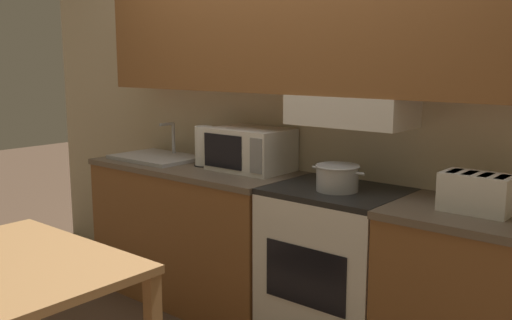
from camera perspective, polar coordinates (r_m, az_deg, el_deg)
ground_plane at (r=3.78m, az=4.82°, el=-14.85°), size 16.00×16.00×0.00m
wall_back at (r=3.37m, az=4.67°, el=8.53°), size 5.22×0.38×2.55m
lower_counter_main at (r=3.83m, az=-6.14°, el=-7.22°), size 1.47×0.60×0.91m
lower_counter_right_stub at (r=2.90m, az=19.74°, el=-13.47°), size 0.67×0.60×0.91m
stove_range at (r=3.18m, az=7.88°, el=-10.89°), size 0.69×0.58×0.91m
cooking_pot at (r=2.99m, az=8.14°, el=-1.68°), size 0.31×0.23×0.14m
microwave at (r=3.51m, az=-0.55°, el=1.08°), size 0.49×0.34×0.26m
toaster at (r=2.73m, az=21.21°, el=-3.05°), size 0.31×0.19×0.17m
sink_basin at (r=3.98m, az=-9.88°, el=0.32°), size 0.59×0.42×0.24m
paper_towel_roll at (r=3.67m, az=-5.24°, el=1.39°), size 0.13×0.13×0.26m
dining_table at (r=2.64m, az=-23.80°, el=-11.45°), size 1.07×0.82×0.76m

